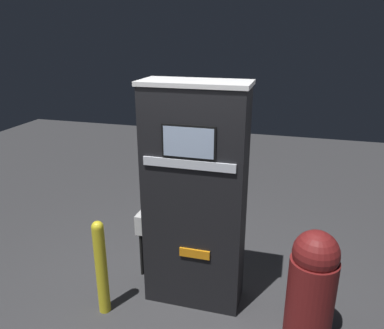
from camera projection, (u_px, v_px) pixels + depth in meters
ground_plane at (189, 308)px, 3.77m from camera, size 14.00×14.00×0.00m
gas_pump at (195, 198)px, 3.58m from camera, size 1.06×0.46×2.23m
safety_bollard at (101, 266)px, 3.57m from camera, size 0.11×0.11×0.99m
trash_bin at (312, 286)px, 3.23m from camera, size 0.41×0.41×1.08m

